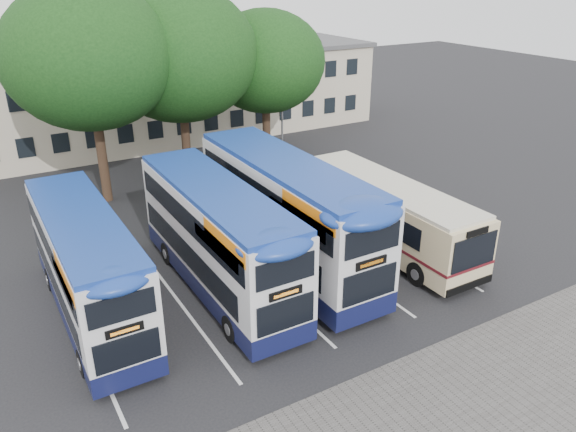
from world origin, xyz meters
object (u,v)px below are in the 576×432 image
at_px(tree_right, 265,62).
at_px(bus_dd_left, 87,262).
at_px(lamp_post, 282,74).
at_px(tree_mid, 179,54).
at_px(bus_dd_right, 286,209).
at_px(bus_single, 385,210).
at_px(tree_left, 88,57).
at_px(bus_dd_mid, 217,234).

height_order(tree_right, bus_dd_left, tree_right).
height_order(lamp_post, tree_right, tree_right).
distance_m(tree_right, bus_dd_left, 18.98).
distance_m(tree_mid, bus_dd_right, 13.11).
relative_size(bus_dd_left, bus_single, 0.95).
bearing_deg(bus_dd_left, bus_dd_right, -1.22).
bearing_deg(bus_dd_right, tree_mid, 88.36).
distance_m(tree_right, bus_dd_right, 14.32).
xyz_separation_m(tree_left, tree_right, (10.60, 1.40, -1.21)).
height_order(tree_right, bus_single, tree_right).
height_order(lamp_post, tree_left, tree_left).
relative_size(tree_mid, tree_right, 1.16).
height_order(bus_dd_left, bus_single, bus_dd_left).
distance_m(bus_dd_mid, bus_dd_right, 3.24).
height_order(bus_dd_left, bus_dd_right, bus_dd_right).
xyz_separation_m(tree_left, bus_dd_mid, (1.52, -11.43, -5.21)).
height_order(tree_right, bus_dd_mid, tree_right).
height_order(tree_right, bus_dd_right, tree_right).
distance_m(lamp_post, bus_single, 16.00).
height_order(tree_mid, bus_single, tree_mid).
bearing_deg(bus_dd_right, tree_right, 64.90).
xyz_separation_m(tree_left, tree_mid, (5.09, 1.15, -0.36)).
distance_m(bus_dd_left, bus_dd_mid, 4.77).
bearing_deg(bus_dd_mid, bus_dd_right, 5.82).
bearing_deg(bus_single, lamp_post, 77.10).
distance_m(tree_left, tree_right, 10.76).
distance_m(bus_dd_mid, bus_single, 7.99).
bearing_deg(bus_dd_mid, lamp_post, 52.52).
distance_m(lamp_post, bus_dd_mid, 19.01).
xyz_separation_m(bus_dd_mid, bus_dd_right, (3.22, 0.33, 0.19)).
bearing_deg(tree_right, tree_mid, -177.40).
xyz_separation_m(tree_right, bus_single, (-1.12, -13.14, -4.64)).
xyz_separation_m(lamp_post, tree_right, (-2.37, -2.10, 1.26)).
bearing_deg(lamp_post, bus_single, -102.90).
bearing_deg(tree_right, bus_dd_left, -138.25).
relative_size(lamp_post, tree_right, 0.96).
height_order(bus_dd_left, bus_dd_mid, bus_dd_mid).
bearing_deg(lamp_post, bus_dd_mid, -127.48).
relative_size(tree_right, bus_dd_right, 0.86).
distance_m(tree_mid, bus_dd_left, 15.49).
bearing_deg(tree_right, lamp_post, 41.56).
distance_m(lamp_post, tree_mid, 8.49).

